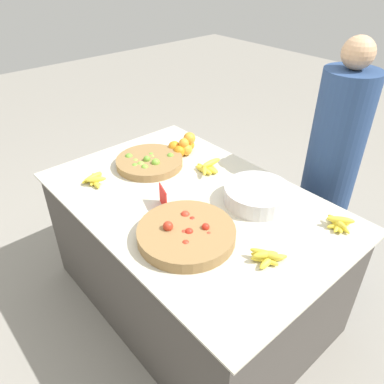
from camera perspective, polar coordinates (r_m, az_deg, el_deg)
ground_plane at (r=2.60m, az=0.00°, el=-15.66°), size 12.00×12.00×0.00m
market_table at (r=2.31m, az=0.00°, el=-9.24°), size 1.68×1.10×0.79m
lime_bowl at (r=2.37m, az=-6.56°, el=4.57°), size 0.42×0.42×0.08m
tomato_basket at (r=1.78m, az=-0.84°, el=-6.32°), size 0.47×0.47×0.10m
orange_pile at (r=2.49m, az=-1.30°, el=7.02°), size 0.15×0.19×0.14m
metal_bowl at (r=2.04m, az=9.93°, el=-0.43°), size 0.36×0.36×0.09m
price_sign at (r=1.98m, az=-4.43°, el=-0.78°), size 0.11×0.04×0.12m
banana_bunch_front_right at (r=2.30m, az=2.39°, el=3.74°), size 0.16×0.20×0.06m
banana_bunch_front_left at (r=1.99m, az=21.48°, el=-4.46°), size 0.15×0.14×0.06m
banana_bunch_middle_right at (r=1.70m, az=11.42°, el=-9.75°), size 0.15×0.16×0.06m
banana_bunch_middle_left at (r=2.26m, az=-14.59°, el=1.90°), size 0.17×0.16×0.06m
vendor_person at (r=2.53m, az=20.09°, el=2.14°), size 0.32×0.32×1.58m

